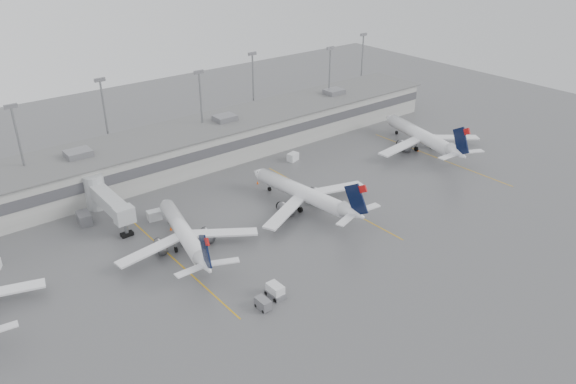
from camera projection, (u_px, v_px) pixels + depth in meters
ground at (348, 287)px, 87.50m from camera, size 260.00×260.00×0.00m
terminal at (170, 151)px, 126.25m from camera, size 152.00×17.00×9.45m
light_masts at (154, 111)px, 126.79m from camera, size 142.40×8.00×20.60m
jet_bridge_right at (103, 198)px, 106.40m from camera, size 4.00×17.20×7.00m
stand_markings at (258, 227)px, 104.31m from camera, size 105.25×40.00×0.01m
jet_mid_left at (185, 234)px, 96.41m from camera, size 24.51×27.77×9.09m
jet_mid_right at (306, 194)px, 109.63m from camera, size 27.04×30.45×9.86m
jet_far_right at (423, 136)px, 137.12m from camera, size 27.99×31.77×10.47m
baggage_tug at (275, 292)px, 85.09m from camera, size 2.11×3.22×2.06m
baggage_cart at (263, 303)px, 82.45m from camera, size 1.50×2.57×1.64m
gse_uld_b at (154, 215)px, 106.34m from camera, size 2.86×2.14×1.85m
gse_uld_c at (293, 157)px, 131.65m from camera, size 2.97×2.35×1.85m
gse_loader at (84, 218)px, 104.83m from camera, size 2.63×3.81×2.24m
cone_b at (171, 228)px, 102.99m from camera, size 0.45×0.45×0.71m
cone_c at (258, 182)px, 120.57m from camera, size 0.44×0.44×0.69m
cone_d at (418, 150)px, 137.08m from camera, size 0.40×0.40×0.64m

